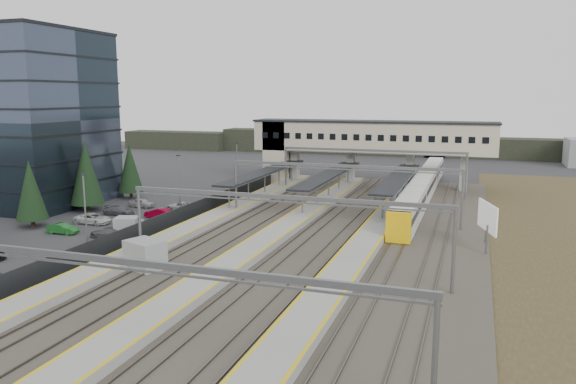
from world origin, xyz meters
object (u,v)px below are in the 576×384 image
(relay_cabin_far, at_px, (127,227))
(footbridge, at_px, (355,140))
(train, at_px, (423,188))
(relay_cabin_near, at_px, (145,256))
(billboard, at_px, (487,219))
(office_building, at_px, (10,118))

(relay_cabin_far, relative_size, footbridge, 0.07)
(relay_cabin_far, bearing_deg, footbridge, 68.82)
(train, bearing_deg, relay_cabin_far, -131.27)
(train, bearing_deg, relay_cabin_near, -115.35)
(footbridge, bearing_deg, relay_cabin_near, -98.55)
(footbridge, xyz_separation_m, billboard, (20.94, -35.25, -4.70))
(relay_cabin_far, relative_size, billboard, 0.52)
(footbridge, distance_m, billboard, 41.27)
(relay_cabin_far, distance_m, footbridge, 45.96)
(footbridge, bearing_deg, train, -38.15)
(office_building, xyz_separation_m, train, (56.00, 20.34, -10.32))
(footbridge, relative_size, billboard, 7.30)
(relay_cabin_near, height_order, billboard, billboard)
(train, height_order, billboard, billboard)
(office_building, relative_size, footbridge, 0.60)
(office_building, relative_size, billboard, 4.39)
(relay_cabin_near, bearing_deg, office_building, 148.27)
(footbridge, bearing_deg, office_building, -145.53)
(office_building, height_order, train, office_building)
(relay_cabin_near, xyz_separation_m, train, (20.14, 42.51, 0.49))
(office_building, relative_size, relay_cabin_far, 8.37)
(relay_cabin_near, relative_size, footbridge, 0.10)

